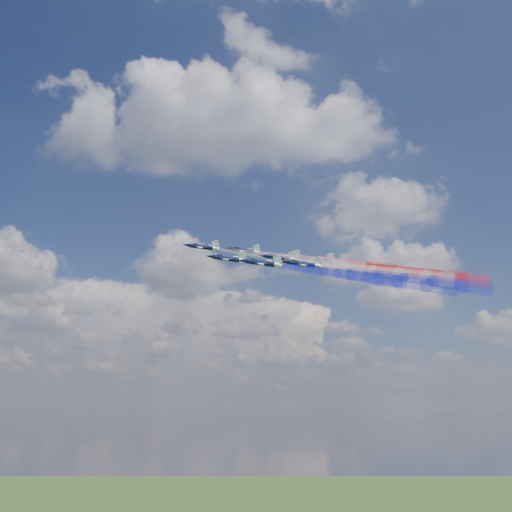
# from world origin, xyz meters

# --- Properties ---
(jet_lead) EXTENTS (13.95, 11.59, 8.35)m
(jet_lead) POSITION_xyz_m (-3.90, 9.03, 164.81)
(jet_lead) COLOR black
(trail_lead) EXTENTS (42.93, 10.18, 12.90)m
(trail_lead) POSITION_xyz_m (22.18, 5.90, 159.91)
(trail_lead) COLOR white
(jet_inner_left) EXTENTS (13.95, 11.59, 8.35)m
(jet_inner_left) POSITION_xyz_m (5.23, -1.79, 158.20)
(jet_inner_left) COLOR black
(trail_inner_left) EXTENTS (42.93, 10.18, 12.90)m
(trail_inner_left) POSITION_xyz_m (31.31, -4.93, 153.30)
(trail_inner_left) COLOR #1720C8
(jet_inner_right) EXTENTS (13.95, 11.59, 8.35)m
(jet_inner_right) POSITION_xyz_m (7.68, 15.57, 165.20)
(jet_inner_right) COLOR black
(trail_inner_right) EXTENTS (42.93, 10.18, 12.90)m
(trail_inner_right) POSITION_xyz_m (33.76, 12.43, 160.30)
(trail_inner_right) COLOR red
(jet_outer_left) EXTENTS (13.95, 11.59, 8.35)m
(jet_outer_left) POSITION_xyz_m (15.33, -10.92, 154.45)
(jet_outer_left) COLOR black
(trail_outer_left) EXTENTS (42.93, 10.18, 12.90)m
(trail_outer_left) POSITION_xyz_m (41.41, -14.06, 149.55)
(trail_outer_left) COLOR #1720C8
(jet_center_third) EXTENTS (13.95, 11.59, 8.35)m
(jet_center_third) POSITION_xyz_m (18.85, 5.92, 160.21)
(jet_center_third) COLOR black
(trail_center_third) EXTENTS (42.93, 10.18, 12.90)m
(trail_center_third) POSITION_xyz_m (44.93, 2.79, 155.31)
(trail_center_third) COLOR white
(jet_outer_right) EXTENTS (13.95, 11.59, 8.35)m
(jet_outer_right) POSITION_xyz_m (19.95, 21.68, 164.77)
(jet_outer_right) COLOR black
(trail_outer_right) EXTENTS (42.93, 10.18, 12.90)m
(trail_outer_right) POSITION_xyz_m (46.03, 18.55, 159.86)
(trail_outer_right) COLOR red
(jet_rear_left) EXTENTS (13.95, 11.59, 8.35)m
(jet_rear_left) POSITION_xyz_m (25.74, -2.71, 155.99)
(jet_rear_left) COLOR black
(trail_rear_left) EXTENTS (42.93, 10.18, 12.90)m
(trail_rear_left) POSITION_xyz_m (51.82, -5.85, 151.09)
(trail_rear_left) COLOR #1720C8
(jet_rear_right) EXTENTS (13.95, 11.59, 8.35)m
(jet_rear_right) POSITION_xyz_m (30.06, 12.54, 161.12)
(jet_rear_right) COLOR black
(trail_rear_right) EXTENTS (42.93, 10.18, 12.90)m
(trail_rear_right) POSITION_xyz_m (56.14, 9.41, 156.22)
(trail_rear_right) COLOR red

